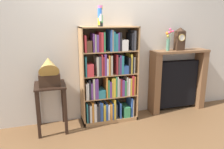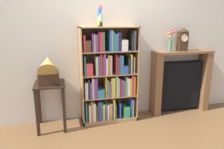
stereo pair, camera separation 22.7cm
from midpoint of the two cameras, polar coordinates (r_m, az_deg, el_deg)
The scene contains 9 objects.
ground_plane at distance 3.76m, azimuth -2.08°, elevation -12.24°, with size 7.94×6.40×0.02m, color brown.
wall_back at distance 3.74m, azimuth -0.56°, elevation 8.63°, with size 4.94×0.08×2.60m, color beige.
bookshelf at distance 3.58m, azimuth -2.75°, elevation -1.39°, with size 0.90×0.35×1.55m.
cup_stack at distance 3.40m, azimuth -5.01°, elevation 14.79°, with size 0.08×0.08×0.30m.
side_table_left at distance 3.48m, azimuth -17.36°, elevation -5.70°, with size 0.44×0.49×0.73m.
gramophone at distance 3.30m, azimuth -17.90°, elevation 0.87°, with size 0.30×0.44×0.51m.
fireplace_mantel at distance 4.21m, azimuth 15.02°, elevation -1.60°, with size 1.07×0.27×1.12m.
mantel_clock at distance 4.03m, azimuth 15.55°, elevation 8.84°, with size 0.16×0.13×0.39m.
flower_vase at distance 3.92m, azimuth 12.73°, elevation 8.52°, with size 0.15×0.14×0.39m.
Camera 1 is at (-0.98, -3.21, 1.68)m, focal length 35.43 mm.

